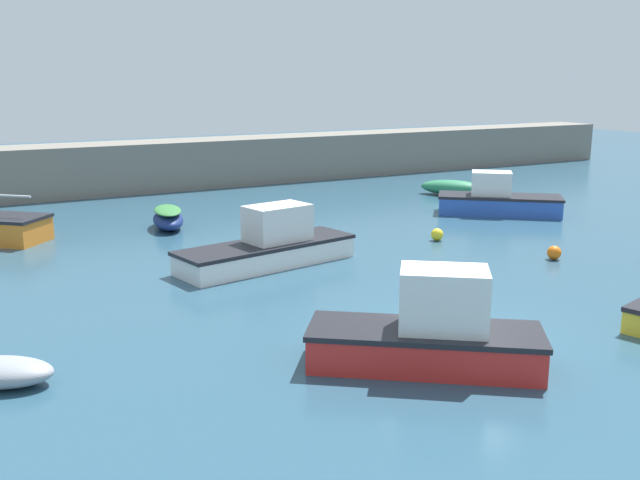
# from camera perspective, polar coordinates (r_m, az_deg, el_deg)

# --- Properties ---
(ground_plane) EXTENTS (120.00, 120.00, 0.20)m
(ground_plane) POSITION_cam_1_polar(r_m,az_deg,el_deg) (17.61, 10.68, -7.93)
(ground_plane) COLOR #284C60
(harbor_breakwater) EXTENTS (66.89, 3.16, 2.64)m
(harbor_breakwater) POSITION_cam_1_polar(r_m,az_deg,el_deg) (40.51, -13.64, 5.79)
(harbor_breakwater) COLOR slate
(harbor_breakwater) RESTS_ON ground_plane
(cabin_cruiser_white) EXTENTS (6.45, 2.96, 1.98)m
(cabin_cruiser_white) POSITION_cam_1_polar(r_m,az_deg,el_deg) (23.60, -4.04, -0.45)
(cabin_cruiser_white) COLOR white
(cabin_cruiser_white) RESTS_ON ground_plane
(open_tender_yellow) EXTENTS (3.03, 3.62, 0.81)m
(open_tender_yellow) POSITION_cam_1_polar(r_m,az_deg,el_deg) (38.17, 10.61, 4.12)
(open_tender_yellow) COLOR #287A4C
(open_tender_yellow) RESTS_ON ground_plane
(rowboat_with_red_cover) EXTENTS (1.82, 3.10, 0.88)m
(rowboat_with_red_cover) POSITION_cam_1_polar(r_m,az_deg,el_deg) (29.95, -12.07, 1.74)
(rowboat_with_red_cover) COLOR navy
(rowboat_with_red_cover) RESTS_ON ground_plane
(motorboat_grey_hull) EXTENTS (5.39, 4.98, 1.93)m
(motorboat_grey_hull) POSITION_cam_1_polar(r_m,az_deg,el_deg) (33.34, 14.01, 3.14)
(motorboat_grey_hull) COLOR #2D56B7
(motorboat_grey_hull) RESTS_ON ground_plane
(dinghy_near_pier) EXTENTS (2.48, 2.13, 0.57)m
(dinghy_near_pier) POSITION_cam_1_polar(r_m,az_deg,el_deg) (15.99, -24.25, -9.62)
(dinghy_near_pier) COLOR gray
(dinghy_near_pier) RESTS_ON ground_plane
(motorboat_with_cabin) EXTENTS (5.05, 4.43, 2.19)m
(motorboat_with_cabin) POSITION_cam_1_polar(r_m,az_deg,el_deg) (15.53, 8.81, -7.40)
(motorboat_with_cabin) COLOR red
(motorboat_with_cabin) RESTS_ON ground_plane
(mooring_buoy_yellow) EXTENTS (0.47, 0.47, 0.47)m
(mooring_buoy_yellow) POSITION_cam_1_polar(r_m,az_deg,el_deg) (27.50, 9.35, 0.44)
(mooring_buoy_yellow) COLOR yellow
(mooring_buoy_yellow) RESTS_ON ground_plane
(mooring_buoy_orange) EXTENTS (0.48, 0.48, 0.48)m
(mooring_buoy_orange) POSITION_cam_1_polar(r_m,az_deg,el_deg) (25.60, 18.23, -0.97)
(mooring_buoy_orange) COLOR orange
(mooring_buoy_orange) RESTS_ON ground_plane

